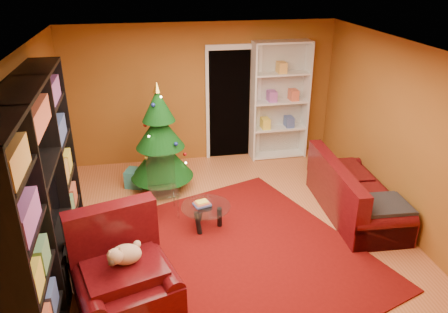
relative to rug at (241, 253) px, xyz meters
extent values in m
cube|color=#B26035|center=(-0.07, 0.46, -0.03)|extent=(5.00, 5.50, 0.05)
cube|color=silver|center=(-0.07, 0.46, 2.62)|extent=(5.00, 5.50, 0.05)
cube|color=#945820|center=(-0.07, 3.24, 1.29)|extent=(5.00, 0.05, 2.60)
cube|color=#945820|center=(-2.60, 0.46, 1.29)|extent=(0.05, 5.50, 2.60)
cube|color=#945820|center=(2.45, 0.46, 1.29)|extent=(0.05, 5.50, 2.60)
cube|color=#610B09|center=(0.00, 0.00, 0.00)|extent=(3.94, 4.23, 0.02)
cube|color=teal|center=(-1.38, 2.22, 0.14)|extent=(0.38, 0.38, 0.30)
cube|color=#285C28|center=(-0.74, 2.12, 0.11)|extent=(0.24, 0.24, 0.23)
cube|color=maroon|center=(-1.09, 2.37, 0.10)|extent=(0.28, 0.28, 0.21)
camera|label=1|loc=(-1.06, -4.65, 3.55)|focal=35.00mm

